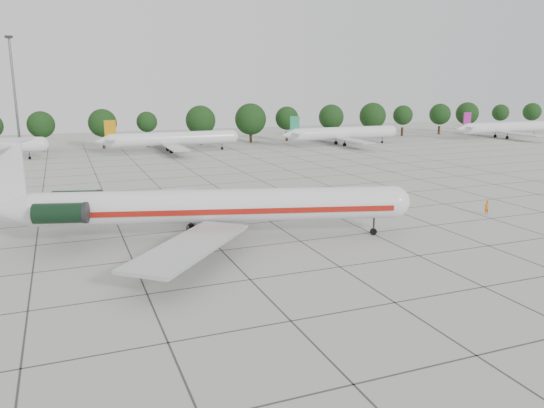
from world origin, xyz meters
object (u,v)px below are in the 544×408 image
object	(u,v)px
bg_airliner_e	(504,128)
floodlight_mast	(14,87)
main_airliner	(195,206)
bg_airliner_d	(343,133)
ground_crew	(487,207)
bg_airliner_c	(173,139)

from	to	relation	value
bg_airliner_e	floodlight_mast	xyz separation A→B (m)	(-124.32, 22.82, 11.37)
main_airliner	floodlight_mast	size ratio (longest dim) A/B	1.61
bg_airliner_d	floodlight_mast	size ratio (longest dim) A/B	1.11
main_airliner	bg_airliner_d	distance (m)	85.53
ground_crew	bg_airliner_d	world-z (taller)	bg_airliner_d
bg_airliner_e	bg_airliner_d	bearing A→B (deg)	178.08
main_airliner	ground_crew	distance (m)	34.45
floodlight_mast	bg_airliner_d	bearing A→B (deg)	-15.89
floodlight_mast	bg_airliner_c	bearing A→B (deg)	-30.61
ground_crew	floodlight_mast	distance (m)	106.45
bg_airliner_e	floodlight_mast	distance (m)	126.91
bg_airliner_d	bg_airliner_e	xyz separation A→B (m)	(50.08, -1.68, 0.00)
bg_airliner_c	bg_airliner_e	world-z (taller)	same
bg_airliner_e	bg_airliner_c	bearing A→B (deg)	177.65
main_airliner	bg_airliner_c	size ratio (longest dim) A/B	1.45
main_airliner	floodlight_mast	distance (m)	90.83
ground_crew	bg_airliner_c	xyz separation A→B (m)	(-22.73, 71.16, 2.06)
main_airliner	bg_airliner_e	distance (m)	122.36
main_airliner	ground_crew	xyz separation A→B (m)	(34.27, -2.42, -2.59)
main_airliner	ground_crew	bearing A→B (deg)	11.97
bg_airliner_c	bg_airliner_d	xyz separation A→B (m)	(42.07, -2.10, 0.00)
bg_airliner_e	floodlight_mast	size ratio (longest dim) A/B	1.11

